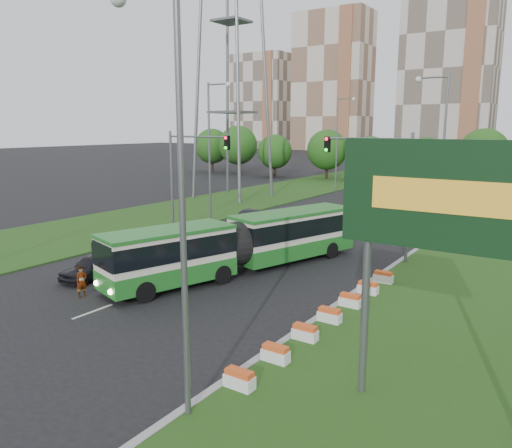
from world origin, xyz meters
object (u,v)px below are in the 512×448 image
Objects in this scene: traffic_mast_median at (384,176)px; traffic_mast_left at (187,166)px; car_left_near at (93,266)px; billboard at (450,209)px; car_left_far at (250,220)px; articulated_bus at (239,243)px; pedestrian at (82,282)px; shopping_trolley at (108,287)px; transmission_pylon at (232,2)px.

traffic_mast_left is (-15.16, -1.00, 0.00)m from traffic_mast_median.
billboard is at bearing -12.97° from car_left_near.
traffic_mast_median reaches higher than car_left_near.
car_left_far is at bearing 58.95° from traffic_mast_left.
articulated_bus is (-6.03, -6.88, -3.67)m from traffic_mast_median.
car_left_near is 3.17m from pedestrian.
articulated_bus is 12.27m from car_left_far.
billboard reaches higher than car_left_near.
pedestrian is 2.41× the size of shopping_trolley.
transmission_pylon reaches higher than traffic_mast_median.
transmission_pylon reaches higher than traffic_mast_left.
billboard reaches higher than pedestrian.
traffic_mast_median reaches higher than shopping_trolley.
pedestrian is at bearing -51.28° from car_left_near.
car_left_near is at bearing -118.88° from articulated_bus.
articulated_bus reaches higher than car_left_far.
transmission_pylon is at bearing 144.23° from articulated_bus.
transmission_pylon is at bearing 127.07° from shopping_trolley.
billboard is at bearing -83.86° from pedestrian.
traffic_mast_left is 0.48× the size of articulated_bus.
traffic_mast_left is 14.99m from shopping_trolley.
transmission_pylon is at bearing 109.64° from car_left_near.
shopping_trolley is (2.68, -1.25, -0.35)m from car_left_near.
transmission_pylon is at bearing 144.00° from traffic_mast_median.
traffic_mast_median is 1.00× the size of traffic_mast_left.
car_left_near is (3.18, -11.60, -4.67)m from traffic_mast_left.
billboard is 17.68m from traffic_mast_median.
pedestrian is at bearing -65.66° from transmission_pylon.
articulated_bus is at bearing 40.84° from car_left_near.
shopping_trolley is at bearing -65.51° from traffic_mast_left.
traffic_mast_left is at bearing 125.64° from shopping_trolley.
traffic_mast_left is 27.03m from transmission_pylon.
pedestrian is at bearing -105.86° from shopping_trolley.
car_left_far is at bearing 138.69° from articulated_bus.
car_left_near is 16.16m from car_left_far.
articulated_bus reaches higher than car_left_near.
car_left_near is 2.98m from shopping_trolley.
car_left_near is at bearing -89.75° from car_left_far.
shopping_trolley is (3.11, -17.41, -0.45)m from car_left_far.
pedestrian is (14.91, -32.97, -21.21)m from transmission_pylon.
billboard is 2.02× the size of car_left_near.
transmission_pylon is at bearing 116.86° from traffic_mast_left.
transmission_pylon is (-9.62, 19.00, 16.65)m from traffic_mast_left.
billboard is 28.41m from car_left_far.
articulated_bus reaches higher than pedestrian.
traffic_mast_median is (-7.47, 16.00, -0.81)m from billboard.
articulated_bus reaches higher than shopping_trolley.
pedestrian is (5.29, -13.97, -4.56)m from traffic_mast_left.
billboard is 1.70× the size of car_left_far.
traffic_mast_left is at bearing -176.23° from traffic_mast_median.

